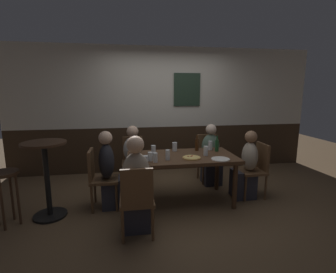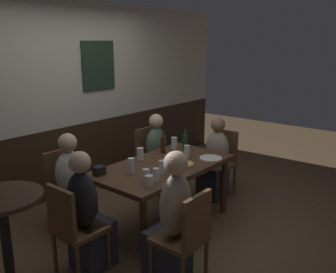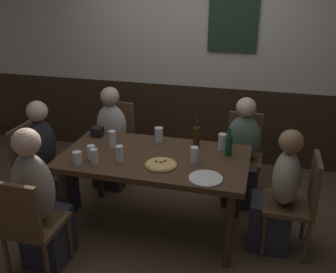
{
  "view_description": "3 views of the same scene",
  "coord_description": "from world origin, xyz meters",
  "px_view_note": "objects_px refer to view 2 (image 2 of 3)",
  "views": [
    {
      "loc": [
        -0.8,
        -3.52,
        1.71
      ],
      "look_at": [
        -0.23,
        -0.09,
        1.06
      ],
      "focal_mm": 26.22,
      "sensor_mm": 36.0,
      "label": 1
    },
    {
      "loc": [
        -2.93,
        -2.49,
        2.06
      ],
      "look_at": [
        0.04,
        -0.03,
        1.06
      ],
      "focal_mm": 39.02,
      "sensor_mm": 36.0,
      "label": 2
    },
    {
      "loc": [
        0.88,
        -2.83,
        2.15
      ],
      "look_at": [
        0.1,
        0.08,
        0.9
      ],
      "focal_mm": 40.17,
      "sensor_mm": 36.0,
      "label": 3
    }
  ],
  "objects_px": {
    "beer_glass_tall": "(140,154)",
    "condiment_caddy": "(99,171)",
    "pint_glass_stout": "(174,143)",
    "beer_bottle_green": "(185,141)",
    "pizza": "(182,164)",
    "pint_glass_amber": "(149,182)",
    "chair_head_east": "(221,159)",
    "tumbler_water": "(162,168)",
    "person_head_west": "(88,220)",
    "person_right_far": "(159,160)",
    "side_bar_table": "(8,253)",
    "beer_bottle_brown": "(163,145)",
    "person_left_near": "(171,227)",
    "dining_table": "(164,171)",
    "person_left_far": "(73,191)",
    "highball_clear": "(131,166)",
    "chair_head_west": "(73,226)",
    "beer_glass_half": "(187,152)",
    "pint_glass_pale": "(146,176)",
    "tumbler_short": "(156,176)",
    "plate_white_large": "(211,158)",
    "chair_right_far": "(150,155)",
    "person_head_east": "(215,164)",
    "chair_left_near": "(186,235)",
    "chair_left_far": "(64,185)"
  },
  "relations": [
    {
      "from": "condiment_caddy",
      "to": "pint_glass_amber",
      "type": "bearing_deg",
      "value": -80.77
    },
    {
      "from": "beer_glass_half",
      "to": "beer_glass_tall",
      "type": "bearing_deg",
      "value": 138.76
    },
    {
      "from": "chair_head_east",
      "to": "tumbler_water",
      "type": "distance_m",
      "value": 1.52
    },
    {
      "from": "pint_glass_stout",
      "to": "beer_bottle_green",
      "type": "bearing_deg",
      "value": -59.21
    },
    {
      "from": "person_head_west",
      "to": "beer_bottle_brown",
      "type": "distance_m",
      "value": 1.46
    },
    {
      "from": "pint_glass_pale",
      "to": "pint_glass_amber",
      "type": "relative_size",
      "value": 1.16
    },
    {
      "from": "person_left_far",
      "to": "plate_white_large",
      "type": "distance_m",
      "value": 1.59
    },
    {
      "from": "chair_head_west",
      "to": "person_head_west",
      "type": "relative_size",
      "value": 0.77
    },
    {
      "from": "person_right_far",
      "to": "beer_glass_half",
      "type": "height_order",
      "value": "person_right_far"
    },
    {
      "from": "person_left_far",
      "to": "beer_bottle_green",
      "type": "relative_size",
      "value": 4.36
    },
    {
      "from": "beer_glass_tall",
      "to": "condiment_caddy",
      "type": "relative_size",
      "value": 1.28
    },
    {
      "from": "beer_glass_half",
      "to": "plate_white_large",
      "type": "bearing_deg",
      "value": -60.21
    },
    {
      "from": "person_left_near",
      "to": "pint_glass_stout",
      "type": "bearing_deg",
      "value": 37.89
    },
    {
      "from": "beer_bottle_green",
      "to": "person_left_near",
      "type": "bearing_deg",
      "value": -146.99
    },
    {
      "from": "dining_table",
      "to": "pint_glass_amber",
      "type": "xyz_separation_m",
      "value": [
        -0.57,
        -0.31,
        0.13
      ]
    },
    {
      "from": "chair_head_west",
      "to": "pizza",
      "type": "height_order",
      "value": "chair_head_west"
    },
    {
      "from": "chair_head_west",
      "to": "tumbler_water",
      "type": "xyz_separation_m",
      "value": [
        0.98,
        -0.19,
        0.31
      ]
    },
    {
      "from": "chair_head_east",
      "to": "beer_bottle_brown",
      "type": "distance_m",
      "value": 1.02
    },
    {
      "from": "pint_glass_pale",
      "to": "chair_left_far",
      "type": "bearing_deg",
      "value": 101.68
    },
    {
      "from": "person_left_near",
      "to": "pint_glass_amber",
      "type": "relative_size",
      "value": 11.17
    },
    {
      "from": "dining_table",
      "to": "condiment_caddy",
      "type": "relative_size",
      "value": 14.8
    },
    {
      "from": "pizza",
      "to": "pint_glass_amber",
      "type": "distance_m",
      "value": 0.7
    },
    {
      "from": "chair_head_west",
      "to": "person_left_far",
      "type": "bearing_deg",
      "value": 53.48
    },
    {
      "from": "chair_left_far",
      "to": "chair_head_east",
      "type": "distance_m",
      "value": 2.13
    },
    {
      "from": "chair_left_near",
      "to": "tumbler_water",
      "type": "relative_size",
      "value": 6.06
    },
    {
      "from": "condiment_caddy",
      "to": "chair_right_far",
      "type": "bearing_deg",
      "value": 22.25
    },
    {
      "from": "dining_table",
      "to": "beer_bottle_green",
      "type": "xyz_separation_m",
      "value": [
        0.62,
        0.17,
        0.18
      ]
    },
    {
      "from": "chair_left_far",
      "to": "beer_glass_half",
      "type": "bearing_deg",
      "value": -40.09
    },
    {
      "from": "plate_white_large",
      "to": "dining_table",
      "type": "bearing_deg",
      "value": 149.48
    },
    {
      "from": "chair_head_east",
      "to": "pint_glass_stout",
      "type": "distance_m",
      "value": 0.8
    },
    {
      "from": "plate_white_large",
      "to": "tumbler_water",
      "type": "bearing_deg",
      "value": 171.69
    },
    {
      "from": "chair_right_far",
      "to": "person_head_east",
      "type": "relative_size",
      "value": 0.8
    },
    {
      "from": "person_head_west",
      "to": "beer_glass_tall",
      "type": "height_order",
      "value": "person_head_west"
    },
    {
      "from": "person_left_near",
      "to": "tumbler_short",
      "type": "bearing_deg",
      "value": 56.17
    },
    {
      "from": "person_head_west",
      "to": "person_right_far",
      "type": "bearing_deg",
      "value": 21.23
    },
    {
      "from": "person_right_far",
      "to": "condiment_caddy",
      "type": "relative_size",
      "value": 10.07
    },
    {
      "from": "person_head_east",
      "to": "side_bar_table",
      "type": "distance_m",
      "value": 2.96
    },
    {
      "from": "beer_glass_tall",
      "to": "highball_clear",
      "type": "relative_size",
      "value": 0.89
    },
    {
      "from": "person_head_west",
      "to": "beer_glass_tall",
      "type": "xyz_separation_m",
      "value": [
        1.02,
        0.31,
        0.32
      ]
    },
    {
      "from": "dining_table",
      "to": "person_left_far",
      "type": "height_order",
      "value": "person_left_far"
    },
    {
      "from": "person_left_near",
      "to": "plate_white_large",
      "type": "relative_size",
      "value": 4.56
    },
    {
      "from": "beer_glass_tall",
      "to": "beer_glass_half",
      "type": "height_order",
      "value": "beer_glass_half"
    },
    {
      "from": "chair_right_far",
      "to": "beer_glass_half",
      "type": "bearing_deg",
      "value": -111.32
    },
    {
      "from": "person_right_far",
      "to": "side_bar_table",
      "type": "bearing_deg",
      "value": -161.92
    },
    {
      "from": "person_head_west",
      "to": "person_left_near",
      "type": "distance_m",
      "value": 0.78
    },
    {
      "from": "person_head_west",
      "to": "tumbler_water",
      "type": "height_order",
      "value": "person_head_west"
    },
    {
      "from": "person_right_far",
      "to": "pint_glass_amber",
      "type": "xyz_separation_m",
      "value": [
        -1.29,
        -1.0,
        0.32
      ]
    },
    {
      "from": "dining_table",
      "to": "side_bar_table",
      "type": "height_order",
      "value": "side_bar_table"
    },
    {
      "from": "chair_head_west",
      "to": "tumbler_water",
      "type": "distance_m",
      "value": 1.05
    },
    {
      "from": "person_left_near",
      "to": "pizza",
      "type": "bearing_deg",
      "value": 32.45
    }
  ]
}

